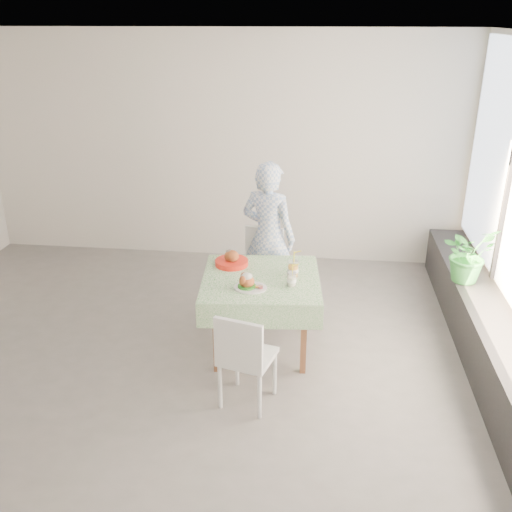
# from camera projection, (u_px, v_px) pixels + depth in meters

# --- Properties ---
(floor) EXTENTS (6.00, 6.00, 0.00)m
(floor) POSITION_uv_depth(u_px,v_px,m) (177.00, 357.00, 5.28)
(floor) COLOR #605D5B
(floor) RESTS_ON ground
(ceiling) EXTENTS (6.00, 6.00, 0.00)m
(ceiling) POSITION_uv_depth(u_px,v_px,m) (156.00, 33.00, 4.19)
(ceiling) COLOR white
(ceiling) RESTS_ON ground
(wall_back) EXTENTS (6.00, 0.02, 2.80)m
(wall_back) POSITION_uv_depth(u_px,v_px,m) (221.00, 149.00, 7.02)
(wall_back) COLOR beige
(wall_back) RESTS_ON ground
(wall_front) EXTENTS (6.00, 0.02, 2.80)m
(wall_front) POSITION_uv_depth(u_px,v_px,m) (17.00, 399.00, 2.45)
(wall_front) COLOR beige
(wall_front) RESTS_ON ground
(window_ledge) EXTENTS (0.40, 4.80, 0.50)m
(window_ledge) POSITION_uv_depth(u_px,v_px,m) (495.00, 353.00, 4.88)
(window_ledge) COLOR black
(window_ledge) RESTS_ON ground
(cafe_table) EXTENTS (1.13, 1.13, 0.74)m
(cafe_table) POSITION_uv_depth(u_px,v_px,m) (261.00, 305.00, 5.24)
(cafe_table) COLOR brown
(cafe_table) RESTS_ON ground
(chair_far) EXTENTS (0.47, 0.47, 0.88)m
(chair_far) POSITION_uv_depth(u_px,v_px,m) (260.00, 286.00, 6.03)
(chair_far) COLOR white
(chair_far) RESTS_ON ground
(chair_near) EXTENTS (0.48, 0.48, 0.83)m
(chair_near) POSITION_uv_depth(u_px,v_px,m) (247.00, 375.00, 4.57)
(chair_near) COLOR white
(chair_near) RESTS_ON ground
(diner) EXTENTS (0.68, 0.56, 1.61)m
(diner) POSITION_uv_depth(u_px,v_px,m) (268.00, 237.00, 5.88)
(diner) COLOR #819FCF
(diner) RESTS_ON ground
(main_dish) EXTENTS (0.29, 0.29, 0.15)m
(main_dish) POSITION_uv_depth(u_px,v_px,m) (249.00, 284.00, 4.90)
(main_dish) COLOR white
(main_dish) RESTS_ON cafe_table
(juice_cup_orange) EXTENTS (0.10, 0.10, 0.29)m
(juice_cup_orange) POSITION_uv_depth(u_px,v_px,m) (293.00, 269.00, 5.13)
(juice_cup_orange) COLOR white
(juice_cup_orange) RESTS_ON cafe_table
(juice_cup_lemonade) EXTENTS (0.08, 0.08, 0.24)m
(juice_cup_lemonade) POSITION_uv_depth(u_px,v_px,m) (292.00, 280.00, 4.96)
(juice_cup_lemonade) COLOR white
(juice_cup_lemonade) RESTS_ON cafe_table
(second_dish) EXTENTS (0.31, 0.31, 0.15)m
(second_dish) POSITION_uv_depth(u_px,v_px,m) (232.00, 261.00, 5.37)
(second_dish) COLOR red
(second_dish) RESTS_ON cafe_table
(potted_plant) EXTENTS (0.66, 0.65, 0.56)m
(potted_plant) POSITION_uv_depth(u_px,v_px,m) (468.00, 254.00, 5.54)
(potted_plant) COLOR #256F33
(potted_plant) RESTS_ON window_ledge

